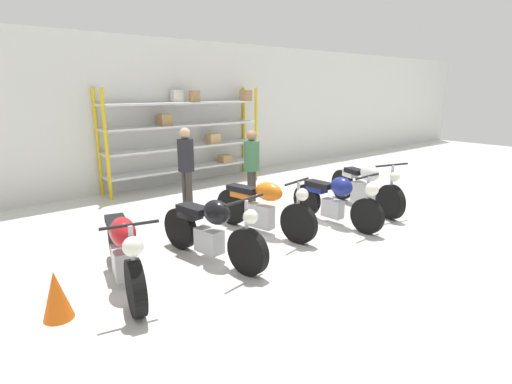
{
  "coord_description": "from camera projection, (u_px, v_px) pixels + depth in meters",
  "views": [
    {
      "loc": [
        -4.16,
        -4.67,
        2.41
      ],
      "look_at": [
        0.0,
        0.4,
        0.7
      ],
      "focal_mm": 28.0,
      "sensor_mm": 36.0,
      "label": 1
    }
  ],
  "objects": [
    {
      "name": "ground_plane",
      "position": [
        271.0,
        237.0,
        6.65
      ],
      "size": [
        30.0,
        30.0,
        0.0
      ],
      "primitive_type": "plane",
      "color": "silver"
    },
    {
      "name": "back_wall",
      "position": [
        145.0,
        114.0,
        9.68
      ],
      "size": [
        30.0,
        0.08,
        3.6
      ],
      "color": "silver",
      "rests_on": "ground_plane"
    },
    {
      "name": "shelving_rack",
      "position": [
        189.0,
        133.0,
        10.12
      ],
      "size": [
        4.25,
        0.63,
        2.43
      ],
      "color": "gold",
      "rests_on": "ground_plane"
    },
    {
      "name": "motorcycle_red",
      "position": [
        123.0,
        251.0,
        4.92
      ],
      "size": [
        0.77,
        2.14,
        1.04
      ],
      "rotation": [
        0.0,
        0.0,
        -1.79
      ],
      "color": "black",
      "rests_on": "ground_plane"
    },
    {
      "name": "motorcycle_black",
      "position": [
        212.0,
        230.0,
        5.65
      ],
      "size": [
        0.71,
        2.03,
        1.04
      ],
      "rotation": [
        0.0,
        0.0,
        -1.4
      ],
      "color": "black",
      "rests_on": "ground_plane"
    },
    {
      "name": "motorcycle_orange",
      "position": [
        263.0,
        206.0,
        6.74
      ],
      "size": [
        0.69,
        2.09,
        1.02
      ],
      "rotation": [
        0.0,
        0.0,
        -1.38
      ],
      "color": "black",
      "rests_on": "ground_plane"
    },
    {
      "name": "motorcycle_blue",
      "position": [
        337.0,
        199.0,
        7.19
      ],
      "size": [
        0.64,
        1.98,
        1.01
      ],
      "rotation": [
        0.0,
        0.0,
        -1.54
      ],
      "color": "black",
      "rests_on": "ground_plane"
    },
    {
      "name": "motorcycle_white",
      "position": [
        365.0,
        187.0,
        8.17
      ],
      "size": [
        0.91,
        2.16,
        1.05
      ],
      "rotation": [
        0.0,
        0.0,
        -1.84
      ],
      "color": "black",
      "rests_on": "ground_plane"
    },
    {
      "name": "person_browsing",
      "position": [
        186.0,
        163.0,
        7.9
      ],
      "size": [
        0.34,
        0.34,
        1.67
      ],
      "rotation": [
        0.0,
        0.0,
        3.06
      ],
      "color": "#38332D",
      "rests_on": "ground_plane"
    },
    {
      "name": "person_near_rack",
      "position": [
        252.0,
        163.0,
        8.17
      ],
      "size": [
        0.45,
        0.45,
        1.59
      ],
      "rotation": [
        0.0,
        0.0,
        2.2
      ],
      "color": "#38332D",
      "rests_on": "ground_plane"
    },
    {
      "name": "toolbox",
      "position": [
        383.0,
        198.0,
        8.54
      ],
      "size": [
        0.44,
        0.26,
        0.28
      ],
      "color": "black",
      "rests_on": "ground_plane"
    },
    {
      "name": "traffic_cone",
      "position": [
        56.0,
        295.0,
        4.24
      ],
      "size": [
        0.32,
        0.32,
        0.55
      ],
      "color": "orange",
      "rests_on": "ground_plane"
    }
  ]
}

